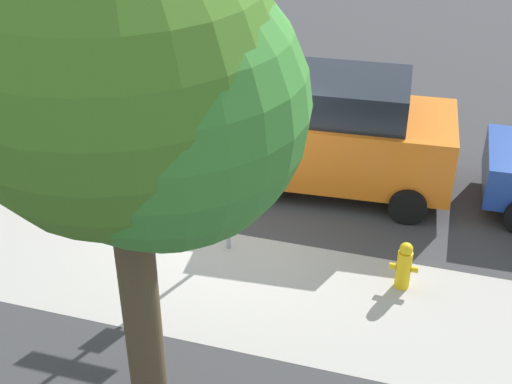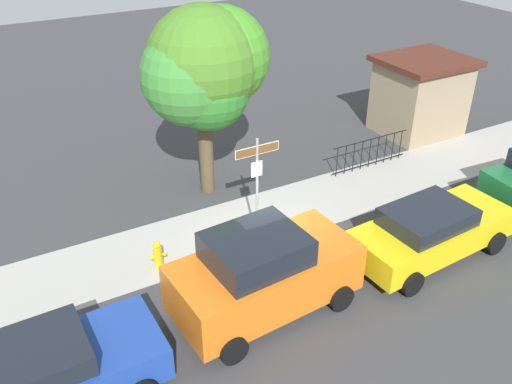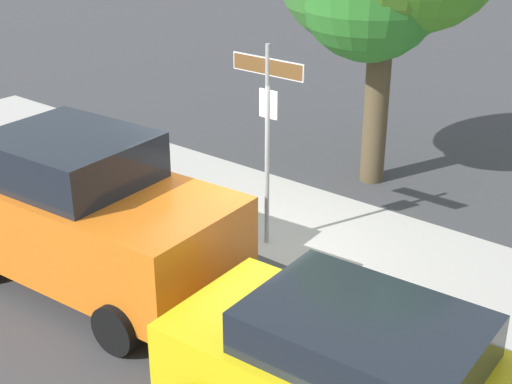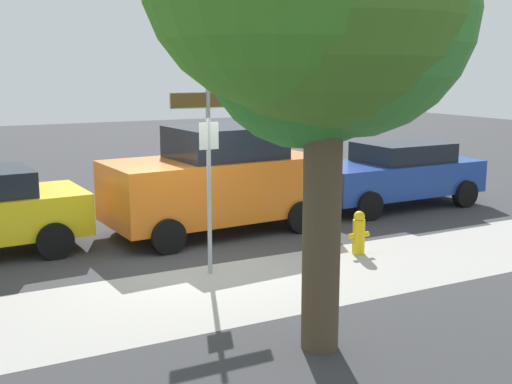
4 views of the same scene
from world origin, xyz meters
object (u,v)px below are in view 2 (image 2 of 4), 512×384
object	(u,v)px
car_blue	(46,373)
car_orange	(264,273)
car_yellow	(431,230)
utility_shed	(420,95)
fire_hydrant	(158,255)
shade_tree	(205,68)
street_sign	(257,173)

from	to	relation	value
car_blue	car_orange	bearing A→B (deg)	2.45
car_orange	car_yellow	size ratio (longest dim) A/B	0.94
car_orange	car_yellow	xyz separation A→B (m)	(4.79, -0.33, -0.26)
utility_shed	fire_hydrant	xyz separation A→B (m)	(-11.80, -3.20, -1.09)
car_blue	fire_hydrant	distance (m)	4.37
shade_tree	car_yellow	size ratio (longest dim) A/B	1.25
street_sign	fire_hydrant	bearing A→B (deg)	175.92
car_blue	fire_hydrant	xyz separation A→B (m)	(3.22, 2.93, -0.41)
car_yellow	fire_hydrant	size ratio (longest dim) A/B	5.94
shade_tree	utility_shed	size ratio (longest dim) A/B	1.78
car_orange	street_sign	bearing A→B (deg)	60.01
fire_hydrant	car_yellow	bearing A→B (deg)	-25.04
street_sign	utility_shed	xyz separation A→B (m)	(9.01, 3.40, -0.64)
utility_shed	shade_tree	bearing A→B (deg)	-177.79
car_blue	utility_shed	size ratio (longest dim) A/B	1.31
fire_hydrant	utility_shed	bearing A→B (deg)	15.18
shade_tree	fire_hydrant	xyz separation A→B (m)	(-2.80, -2.85, -3.63)
shade_tree	car_blue	size ratio (longest dim) A/B	1.36
shade_tree	car_orange	world-z (taller)	shade_tree
car_orange	fire_hydrant	distance (m)	3.16
street_sign	car_yellow	world-z (taller)	street_sign
street_sign	car_orange	bearing A→B (deg)	-116.06
street_sign	utility_shed	size ratio (longest dim) A/B	0.95
car_yellow	fire_hydrant	xyz separation A→B (m)	(-6.38, 2.98, -0.41)
car_yellow	utility_shed	size ratio (longest dim) A/B	1.42
street_sign	car_blue	xyz separation A→B (m)	(-6.00, -2.74, -1.32)
street_sign	car_blue	bearing A→B (deg)	-155.49
car_orange	utility_shed	xyz separation A→B (m)	(10.21, 5.85, 0.43)
street_sign	car_blue	size ratio (longest dim) A/B	0.73
car_orange	fire_hydrant	size ratio (longest dim) A/B	5.61
car_blue	shade_tree	bearing A→B (deg)	42.88
car_blue	utility_shed	distance (m)	16.23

